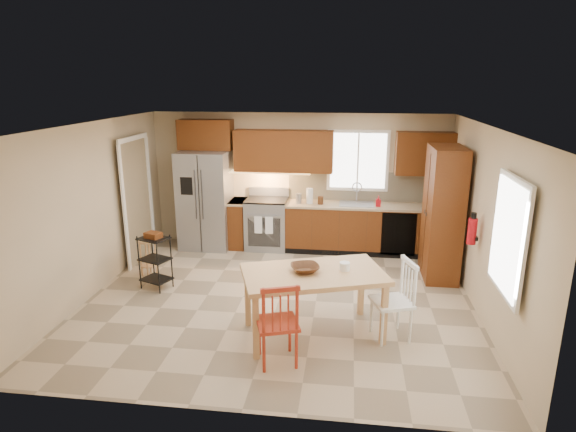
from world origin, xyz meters
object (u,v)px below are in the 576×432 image
Objects in this scene: chair_white at (392,300)px; bar_stool at (148,257)px; pantry at (443,214)px; table_bowl at (305,272)px; refrigerator at (206,200)px; range_stove at (267,224)px; soap_bottle at (378,201)px; dining_table at (313,304)px; fire_extinguisher at (472,231)px; chair_red at (277,322)px; table_jar at (345,268)px; utility_cart at (155,262)px.

chair_white reaches higher than bar_stool.
table_bowl is (-1.97, -2.13, -0.21)m from pantry.
table_bowl is 3.13m from bar_stool.
refrigerator reaches higher than range_stove.
soap_bottle reaches higher than chair_white.
pantry is 2.34m from chair_white.
fire_extinguisher is at bearing 8.90° from dining_table.
chair_red reaches higher than table_jar.
pantry is (4.13, -0.93, 0.14)m from refrigerator.
chair_white is at bearing -113.78° from pantry.
refrigerator is 4.19m from chair_red.
soap_bottle is 4.05m from bar_stool.
bar_stool is at bearing 49.68° from chair_white.
pantry is 3.60m from chair_red.
dining_table is at bearing 0.00° from table_bowl.
refrigerator is 3.18m from soap_bottle.
utility_cart is at bearing -150.35° from soap_bottle.
pantry is 2.52m from table_jar.
fire_extinguisher is (3.18, -2.04, 0.64)m from range_stove.
bar_stool is at bearing 150.26° from table_bowl.
chair_red is at bearing -78.54° from range_stove.
fire_extinguisher is at bearing -24.52° from refrigerator.
dining_table is at bearing -106.83° from soap_bottle.
fire_extinguisher is at bearing -32.62° from range_stove.
soap_bottle reaches higher than chair_red.
range_stove is 0.54× the size of dining_table.
fire_extinguisher is 0.36× the size of chair_white.
soap_bottle is (2.03, -0.08, 0.54)m from range_stove.
range_stove is 1.09× the size of utility_cart.
soap_bottle is at bearing 52.31° from chair_red.
refrigerator reaches higher than dining_table.
bar_stool is (-3.70, -1.50, -0.68)m from soap_bottle.
refrigerator is 4.42m from chair_white.
bar_stool is (-1.67, -1.58, -0.15)m from range_stove.
pantry is 3.35× the size of bar_stool.
soap_bottle is 1.22× the size of table_jar.
bar_stool is (-3.74, 1.48, -0.18)m from chair_white.
chair_white is at bearing -137.30° from fire_extinguisher.
range_stove is 2.68× the size of table_bowl.
table_bowl is 2.19× the size of table_jar.
bar_stool is (-3.16, 1.43, -0.55)m from table_jar.
range_stove is at bearing 177.60° from soap_bottle.
range_stove is 0.44× the size of pantry.
bar_stool is (-4.85, 0.45, -0.79)m from fire_extinguisher.
soap_bottle is 0.23× the size of utility_cart.
fire_extinguisher reaches higher than utility_cart.
range_stove is 3.70m from chair_white.
table_jar is 3.05m from utility_cart.
table_bowl is at bearing -54.78° from refrigerator.
dining_table is at bearing -164.05° from table_jar.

